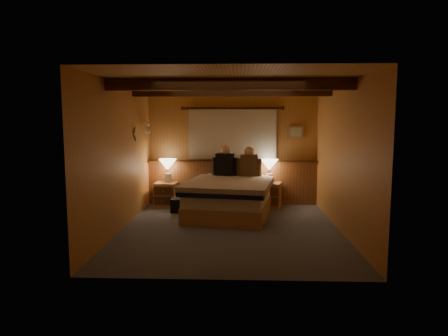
{
  "coord_description": "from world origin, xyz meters",
  "views": [
    {
      "loc": [
        0.14,
        -6.44,
        1.81
      ],
      "look_at": [
        -0.12,
        0.4,
        0.98
      ],
      "focal_mm": 32.0,
      "sensor_mm": 36.0,
      "label": 1
    }
  ],
  "objects_px": {
    "lamp_left": "(168,166)",
    "person_left": "(225,163)",
    "nightstand_right": "(269,195)",
    "lamp_right": "(269,166)",
    "person_right": "(249,164)",
    "duffel_bag": "(183,205)",
    "bed": "(230,197)",
    "nightstand_left": "(166,194)"
  },
  "relations": [
    {
      "from": "lamp_right",
      "to": "nightstand_right",
      "type": "bearing_deg",
      "value": -93.08
    },
    {
      "from": "person_right",
      "to": "duffel_bag",
      "type": "xyz_separation_m",
      "value": [
        -1.3,
        -0.45,
        -0.77
      ]
    },
    {
      "from": "nightstand_right",
      "to": "duffel_bag",
      "type": "relative_size",
      "value": 1.15
    },
    {
      "from": "nightstand_left",
      "to": "person_right",
      "type": "distance_m",
      "value": 1.86
    },
    {
      "from": "person_left",
      "to": "duffel_bag",
      "type": "xyz_separation_m",
      "value": [
        -0.8,
        -0.51,
        -0.78
      ]
    },
    {
      "from": "person_left",
      "to": "nightstand_right",
      "type": "bearing_deg",
      "value": 10.48
    },
    {
      "from": "nightstand_left",
      "to": "duffel_bag",
      "type": "distance_m",
      "value": 0.72
    },
    {
      "from": "lamp_left",
      "to": "person_right",
      "type": "distance_m",
      "value": 1.72
    },
    {
      "from": "nightstand_left",
      "to": "nightstand_right",
      "type": "bearing_deg",
      "value": 4.33
    },
    {
      "from": "duffel_bag",
      "to": "nightstand_left",
      "type": "bearing_deg",
      "value": 131.77
    },
    {
      "from": "nightstand_left",
      "to": "nightstand_right",
      "type": "height_order",
      "value": "nightstand_right"
    },
    {
      "from": "bed",
      "to": "lamp_left",
      "type": "height_order",
      "value": "lamp_left"
    },
    {
      "from": "lamp_left",
      "to": "person_left",
      "type": "bearing_deg",
      "value": -5.02
    },
    {
      "from": "person_left",
      "to": "bed",
      "type": "bearing_deg",
      "value": -72.82
    },
    {
      "from": "nightstand_right",
      "to": "duffel_bag",
      "type": "height_order",
      "value": "nightstand_right"
    },
    {
      "from": "lamp_left",
      "to": "person_left",
      "type": "height_order",
      "value": "person_left"
    },
    {
      "from": "lamp_left",
      "to": "duffel_bag",
      "type": "xyz_separation_m",
      "value": [
        0.4,
        -0.62,
        -0.7
      ]
    },
    {
      "from": "nightstand_left",
      "to": "person_right",
      "type": "height_order",
      "value": "person_right"
    },
    {
      "from": "nightstand_right",
      "to": "person_right",
      "type": "bearing_deg",
      "value": -153.37
    },
    {
      "from": "person_right",
      "to": "person_left",
      "type": "bearing_deg",
      "value": 177.12
    },
    {
      "from": "nightstand_left",
      "to": "duffel_bag",
      "type": "bearing_deg",
      "value": -47.62
    },
    {
      "from": "bed",
      "to": "person_left",
      "type": "bearing_deg",
      "value": 109.39
    },
    {
      "from": "nightstand_right",
      "to": "lamp_left",
      "type": "xyz_separation_m",
      "value": [
        -2.13,
        0.06,
        0.59
      ]
    },
    {
      "from": "nightstand_left",
      "to": "lamp_left",
      "type": "xyz_separation_m",
      "value": [
        0.03,
        0.05,
        0.59
      ]
    },
    {
      "from": "lamp_left",
      "to": "person_right",
      "type": "bearing_deg",
      "value": -5.67
    },
    {
      "from": "person_left",
      "to": "lamp_right",
      "type": "bearing_deg",
      "value": 13.76
    },
    {
      "from": "person_left",
      "to": "duffel_bag",
      "type": "bearing_deg",
      "value": -140.05
    },
    {
      "from": "nightstand_right",
      "to": "lamp_left",
      "type": "relative_size",
      "value": 1.12
    },
    {
      "from": "lamp_right",
      "to": "duffel_bag",
      "type": "relative_size",
      "value": 1.01
    },
    {
      "from": "bed",
      "to": "nightstand_right",
      "type": "distance_m",
      "value": 1.1
    },
    {
      "from": "person_left",
      "to": "lamp_left",
      "type": "bearing_deg",
      "value": -177.44
    },
    {
      "from": "lamp_left",
      "to": "duffel_bag",
      "type": "height_order",
      "value": "lamp_left"
    },
    {
      "from": "person_left",
      "to": "person_right",
      "type": "xyz_separation_m",
      "value": [
        0.5,
        -0.06,
        -0.01
      ]
    },
    {
      "from": "bed",
      "to": "lamp_left",
      "type": "relative_size",
      "value": 4.46
    },
    {
      "from": "bed",
      "to": "person_left",
      "type": "xyz_separation_m",
      "value": [
        -0.12,
        0.71,
        0.58
      ]
    },
    {
      "from": "lamp_right",
      "to": "person_left",
      "type": "xyz_separation_m",
      "value": [
        -0.92,
        -0.1,
        0.07
      ]
    },
    {
      "from": "nightstand_right",
      "to": "lamp_right",
      "type": "height_order",
      "value": "lamp_right"
    },
    {
      "from": "lamp_right",
      "to": "bed",
      "type": "bearing_deg",
      "value": -134.75
    },
    {
      "from": "nightstand_right",
      "to": "lamp_left",
      "type": "bearing_deg",
      "value": -169.6
    },
    {
      "from": "lamp_right",
      "to": "person_right",
      "type": "relative_size",
      "value": 0.77
    },
    {
      "from": "nightstand_left",
      "to": "lamp_left",
      "type": "bearing_deg",
      "value": 63.48
    },
    {
      "from": "nightstand_left",
      "to": "lamp_left",
      "type": "relative_size",
      "value": 1.03
    }
  ]
}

